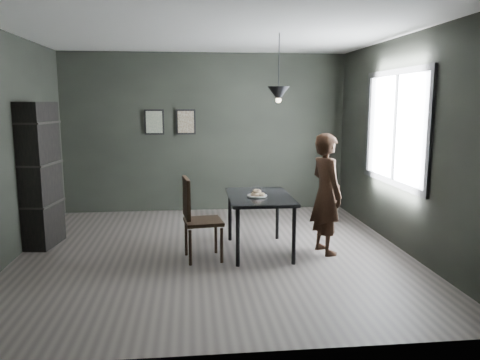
{
  "coord_description": "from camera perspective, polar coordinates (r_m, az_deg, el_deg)",
  "views": [
    {
      "loc": [
        -0.29,
        -5.87,
        1.94
      ],
      "look_at": [
        0.35,
        0.05,
        0.95
      ],
      "focal_mm": 35.0,
      "sensor_mm": 36.0,
      "label": 1
    }
  ],
  "objects": [
    {
      "name": "back_wall",
      "position": [
        8.4,
        -4.19,
        5.73
      ],
      "size": [
        5.0,
        0.1,
        2.8
      ],
      "primitive_type": "cube",
      "color": "black",
      "rests_on": "ground"
    },
    {
      "name": "ceiling",
      "position": [
        5.94,
        -3.47,
        17.74
      ],
      "size": [
        5.0,
        5.0,
        0.02
      ],
      "color": "silver",
      "rests_on": "ground"
    },
    {
      "name": "cafe_table",
      "position": [
        6.07,
        2.4,
        -2.63
      ],
      "size": [
        0.8,
        1.2,
        0.75
      ],
      "color": "black",
      "rests_on": "ground"
    },
    {
      "name": "shelf_unit",
      "position": [
        6.85,
        -23.34,
        0.55
      ],
      "size": [
        0.46,
        0.7,
        1.95
      ],
      "primitive_type": "cube",
      "rotation": [
        0.0,
        0.0,
        -0.15
      ],
      "color": "black",
      "rests_on": "ground"
    },
    {
      "name": "window_assembly",
      "position": [
        6.68,
        18.38,
        6.04
      ],
      "size": [
        0.04,
        1.96,
        1.56
      ],
      "color": "white",
      "rests_on": "ground"
    },
    {
      "name": "white_plate",
      "position": [
        5.98,
        2.09,
        -1.99
      ],
      "size": [
        0.23,
        0.23,
        0.01
      ],
      "primitive_type": "cylinder",
      "color": "white",
      "rests_on": "cafe_table"
    },
    {
      "name": "framed_print_right",
      "position": [
        8.35,
        -6.62,
        7.05
      ],
      "size": [
        0.34,
        0.04,
        0.44
      ],
      "color": "black",
      "rests_on": "ground"
    },
    {
      "name": "donut_pile",
      "position": [
        5.98,
        2.09,
        -1.66
      ],
      "size": [
        0.19,
        0.19,
        0.08
      ],
      "rotation": [
        0.0,
        0.0,
        -0.21
      ],
      "color": "beige",
      "rests_on": "white_plate"
    },
    {
      "name": "pendant_lamp",
      "position": [
        6.08,
        4.72,
        10.45
      ],
      "size": [
        0.28,
        0.28,
        0.86
      ],
      "color": "black",
      "rests_on": "ground"
    },
    {
      "name": "framed_print_left",
      "position": [
        8.37,
        -10.41,
        6.96
      ],
      "size": [
        0.34,
        0.04,
        0.44
      ],
      "color": "black",
      "rests_on": "ground"
    },
    {
      "name": "woman",
      "position": [
        6.11,
        10.47,
        -1.67
      ],
      "size": [
        0.5,
        0.64,
        1.56
      ],
      "primitive_type": "imported",
      "rotation": [
        0.0,
        0.0,
        1.81
      ],
      "color": "black",
      "rests_on": "ground"
    },
    {
      "name": "wood_chair",
      "position": [
        5.79,
        -5.42,
        -4.08
      ],
      "size": [
        0.5,
        0.5,
        1.04
      ],
      "rotation": [
        0.0,
        0.0,
        0.13
      ],
      "color": "black",
      "rests_on": "ground"
    },
    {
      "name": "ground",
      "position": [
        6.19,
        -3.21,
        -8.84
      ],
      "size": [
        5.0,
        5.0,
        0.0
      ],
      "primitive_type": "plane",
      "color": "#3B3532",
      "rests_on": "ground"
    }
  ]
}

